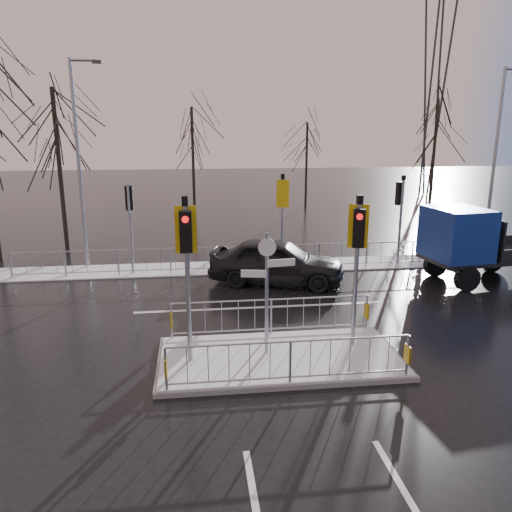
{
  "coord_description": "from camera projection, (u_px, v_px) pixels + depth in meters",
  "views": [
    {
      "loc": [
        -1.98,
        -11.24,
        5.64
      ],
      "look_at": [
        -0.16,
        3.5,
        1.8
      ],
      "focal_mm": 35.0,
      "sensor_mm": 36.0,
      "label": 1
    }
  ],
  "objects": [
    {
      "name": "tree_near_b",
      "position": [
        57.0,
        139.0,
        22.22
      ],
      "size": [
        4.0,
        4.0,
        7.55
      ],
      "color": "black",
      "rests_on": "ground"
    },
    {
      "name": "tree_far_a",
      "position": [
        192.0,
        140.0,
        32.15
      ],
      "size": [
        3.75,
        3.75,
        7.08
      ],
      "color": "black",
      "rests_on": "ground"
    },
    {
      "name": "ground",
      "position": [
        279.0,
        360.0,
        12.45
      ],
      "size": [
        120.0,
        120.0,
        0.0
      ],
      "primitive_type": "plane",
      "color": "black",
      "rests_on": "ground"
    },
    {
      "name": "snow_verge",
      "position": [
        245.0,
        267.0,
        20.71
      ],
      "size": [
        30.0,
        2.0,
        0.04
      ],
      "primitive_type": "cube",
      "color": "white",
      "rests_on": "ground"
    },
    {
      "name": "tree_far_b",
      "position": [
        307.0,
        149.0,
        35.18
      ],
      "size": [
        3.25,
        3.25,
        6.14
      ],
      "color": "black",
      "rests_on": "ground"
    },
    {
      "name": "street_lamp_left",
      "position": [
        80.0,
        157.0,
        19.69
      ],
      "size": [
        1.25,
        0.18,
        8.2
      ],
      "color": "gray",
      "rests_on": "ground"
    },
    {
      "name": "traffic_island",
      "position": [
        279.0,
        346.0,
        12.36
      ],
      "size": [
        6.0,
        3.04,
        4.15
      ],
      "color": "#63635F",
      "rests_on": "ground"
    },
    {
      "name": "far_kerb_fixtures",
      "position": [
        253.0,
        246.0,
        20.01
      ],
      "size": [
        18.0,
        0.65,
        3.83
      ],
      "color": "gray",
      "rests_on": "ground"
    },
    {
      "name": "car_far_lane",
      "position": [
        277.0,
        261.0,
        18.42
      ],
      "size": [
        5.33,
        3.38,
        1.69
      ],
      "primitive_type": "imported",
      "rotation": [
        0.0,
        0.0,
        1.27
      ],
      "color": "black",
      "rests_on": "ground"
    },
    {
      "name": "lane_markings",
      "position": [
        282.0,
        366.0,
        12.13
      ],
      "size": [
        8.0,
        11.38,
        0.01
      ],
      "color": "silver",
      "rests_on": "ground"
    },
    {
      "name": "flatbed_truck",
      "position": [
        476.0,
        243.0,
        18.46
      ],
      "size": [
        6.31,
        2.94,
        2.82
      ],
      "color": "black",
      "rests_on": "ground"
    },
    {
      "name": "street_lamp_right",
      "position": [
        496.0,
        158.0,
        20.78
      ],
      "size": [
        1.25,
        0.18,
        8.0
      ],
      "color": "gray",
      "rests_on": "ground"
    },
    {
      "name": "pylon_wires",
      "position": [
        424.0,
        59.0,
        40.53
      ],
      "size": [
        70.0,
        2.38,
        19.97
      ],
      "color": "#2D3033",
      "rests_on": "ground"
    },
    {
      "name": "tree_far_c",
      "position": [
        435.0,
        135.0,
        33.01
      ],
      "size": [
        4.0,
        4.0,
        7.55
      ],
      "color": "black",
      "rests_on": "ground"
    }
  ]
}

